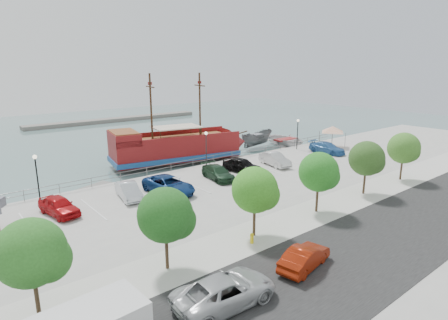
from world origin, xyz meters
TOP-DOWN VIEW (x-y plane):
  - ground at (0.00, 0.00)m, footprint 160.00×160.00m
  - street at (0.00, -16.00)m, footprint 100.00×8.00m
  - sidewalk at (0.00, -10.00)m, footprint 100.00×4.00m
  - seawall_railing at (0.00, 7.80)m, footprint 50.00×0.06m
  - far_shore at (10.00, 55.00)m, footprint 40.00×3.00m
  - pirate_ship at (1.81, 13.64)m, footprint 19.65×8.64m
  - patrol_boat at (15.17, 13.86)m, footprint 6.37×2.59m
  - speedboat at (19.89, 12.01)m, footprint 5.74×7.70m
  - dock_west at (-13.33, 9.20)m, footprint 6.90×4.19m
  - dock_mid at (9.00, 9.20)m, footprint 7.26×3.49m
  - dock_east at (14.51, 9.20)m, footprint 6.51×2.20m
  - canopy_tent at (21.27, 4.35)m, footprint 4.83×4.83m
  - street_van at (-14.49, -14.77)m, footprint 5.61×2.81m
  - street_sedan at (-8.66, -15.00)m, footprint 4.30×2.23m
  - fire_hydrant at (-8.95, -10.80)m, footprint 0.26×0.26m
  - lamp_post_left at (-18.00, 6.50)m, footprint 0.36×0.36m
  - lamp_post_mid at (0.00, 6.50)m, footprint 0.36×0.36m
  - lamp_post_right at (16.00, 6.50)m, footprint 0.36×0.36m
  - tree_a at (-21.85, -10.07)m, footprint 3.30×3.20m
  - tree_b at (-14.85, -10.07)m, footprint 3.30×3.20m
  - tree_c at (-7.85, -10.07)m, footprint 3.30×3.20m
  - tree_d at (-0.85, -10.07)m, footprint 3.30×3.20m
  - tree_e at (6.15, -10.07)m, footprint 3.30×3.20m
  - tree_f at (13.15, -10.07)m, footprint 3.30×3.20m
  - parked_car_a at (-17.49, 2.59)m, footprint 2.58×4.66m
  - parked_car_b at (-11.52, 2.61)m, footprint 2.23×4.53m
  - parked_car_c at (-7.97, 1.61)m, footprint 3.25×5.97m
  - parked_car_d at (-1.71, 2.16)m, footprint 2.69×5.08m
  - parked_car_e at (2.09, 2.61)m, footprint 2.72×4.96m
  - parked_car_f at (6.96, 2.21)m, footprint 2.49×4.90m
  - parked_car_h at (17.23, 2.26)m, footprint 2.23×5.19m

SIDE VIEW (x-z plane):
  - ground at x=0.00m, z-range -1.00..-1.00m
  - dock_east at x=14.51m, z-range -1.00..-0.63m
  - dock_west at x=-13.33m, z-range -1.00..-0.62m
  - dock_mid at x=9.00m, z-range -1.00..-0.60m
  - far_shore at x=10.00m, z-range -1.00..-0.20m
  - speedboat at x=19.89m, z-range -1.00..0.52m
  - street at x=0.00m, z-range -0.01..0.03m
  - sidewalk at x=0.00m, z-range -0.01..0.04m
  - patrol_boat at x=15.17m, z-range -1.00..1.43m
  - fire_hydrant at x=-8.95m, z-range 0.03..0.80m
  - seawall_railing at x=0.00m, z-range 0.03..1.03m
  - street_sedan at x=-8.66m, z-range 0.00..1.35m
  - parked_car_d at x=-1.71m, z-range 0.00..1.40m
  - parked_car_b at x=-11.52m, z-range 0.00..1.43m
  - parked_car_h at x=17.23m, z-range 0.00..1.49m
  - parked_car_a at x=-17.49m, z-range 0.00..1.50m
  - street_van at x=-14.49m, z-range 0.00..1.52m
  - parked_car_f at x=6.96m, z-range 0.00..1.54m
  - parked_car_c at x=-7.97m, z-range 0.00..1.59m
  - parked_car_e at x=2.09m, z-range 0.00..1.60m
  - pirate_ship at x=1.81m, z-range -5.06..7.14m
  - lamp_post_left at x=-18.00m, z-range 0.80..5.08m
  - lamp_post_mid at x=0.00m, z-range 0.80..5.08m
  - lamp_post_right at x=16.00m, z-range 0.80..5.08m
  - canopy_tent at x=21.27m, z-range 1.29..4.78m
  - tree_a at x=-21.85m, z-range 0.80..5.80m
  - tree_b at x=-14.85m, z-range 0.80..5.80m
  - tree_c at x=-7.85m, z-range 0.80..5.80m
  - tree_d at x=-0.85m, z-range 0.80..5.80m
  - tree_e at x=6.15m, z-range 0.80..5.80m
  - tree_f at x=13.15m, z-range 0.80..5.80m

